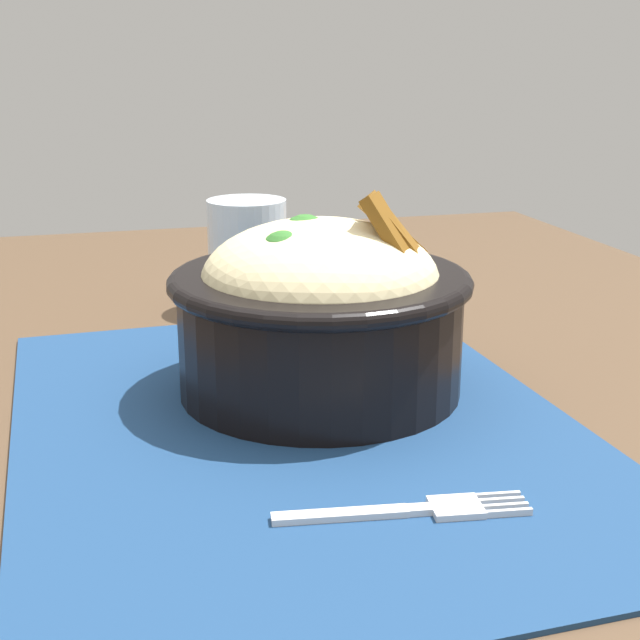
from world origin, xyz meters
TOP-DOWN VIEW (x-y plane):
  - table at (0.00, 0.00)m, footprint 1.38×0.94m
  - placemat at (-0.02, -0.02)m, footprint 0.47×0.35m
  - bowl at (-0.07, 0.01)m, footprint 0.20×0.20m
  - fork at (0.11, 0.01)m, footprint 0.03×0.13m
  - drinking_glass at (-0.29, 0.00)m, footprint 0.07×0.07m

SIDE VIEW (x-z plane):
  - table at x=0.00m, z-range 0.31..1.06m
  - placemat at x=-0.02m, z-range 0.75..0.75m
  - fork at x=0.11m, z-range 0.75..0.76m
  - drinking_glass at x=-0.29m, z-range 0.75..0.85m
  - bowl at x=-0.07m, z-range 0.74..0.88m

